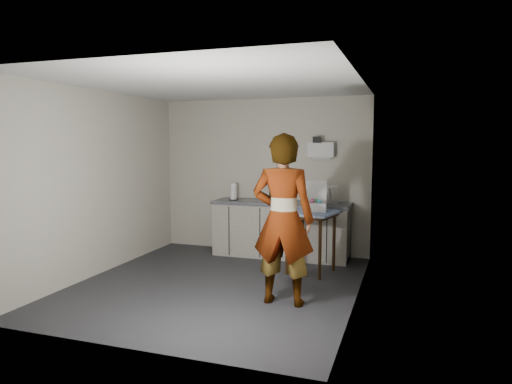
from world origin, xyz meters
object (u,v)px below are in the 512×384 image
(standing_man, at_px, (283,220))
(dish_rack, at_px, (325,199))
(soda_can, at_px, (274,198))
(bakery_box, at_px, (316,204))
(kitchen_counter, at_px, (281,231))
(dark_bottle, at_px, (271,193))
(paper_towel, at_px, (234,192))
(soap_bottle, at_px, (277,193))
(side_table, at_px, (311,219))

(standing_man, distance_m, dish_rack, 2.15)
(soda_can, distance_m, bakery_box, 1.07)
(kitchen_counter, bearing_deg, standing_man, -74.04)
(standing_man, distance_m, dark_bottle, 2.23)
(kitchen_counter, xyz_separation_m, soda_can, (-0.13, 0.00, 0.55))
(dark_bottle, bearing_deg, dish_rack, 3.95)
(paper_towel, xyz_separation_m, dish_rack, (1.52, 0.11, -0.07))
(standing_man, bearing_deg, dish_rack, -94.55)
(kitchen_counter, relative_size, bakery_box, 5.33)
(kitchen_counter, relative_size, dish_rack, 5.61)
(paper_towel, height_order, dish_rack, paper_towel)
(soda_can, distance_m, dish_rack, 0.84)
(soda_can, xyz_separation_m, bakery_box, (0.83, -0.68, 0.01))
(kitchen_counter, xyz_separation_m, dark_bottle, (-0.16, -0.01, 0.61))
(soda_can, bearing_deg, soap_bottle, -42.86)
(side_table, distance_m, dish_rack, 0.83)
(standing_man, xyz_separation_m, dark_bottle, (-0.77, 2.09, 0.05))
(standing_man, relative_size, soap_bottle, 6.53)
(side_table, xyz_separation_m, dish_rack, (0.06, 0.81, 0.20))
(soap_bottle, relative_size, dish_rack, 0.76)
(dark_bottle, height_order, paper_towel, paper_towel)
(soda_can, relative_size, paper_towel, 0.44)
(standing_man, bearing_deg, soap_bottle, -73.98)
(standing_man, xyz_separation_m, bakery_box, (0.10, 1.42, -0.00))
(paper_towel, distance_m, bakery_box, 1.63)
(standing_man, height_order, soap_bottle, standing_man)
(kitchen_counter, bearing_deg, dark_bottle, -176.96)
(standing_man, relative_size, dish_rack, 4.95)
(kitchen_counter, bearing_deg, soda_can, 179.94)
(bakery_box, bearing_deg, soap_bottle, 132.36)
(kitchen_counter, distance_m, soap_bottle, 0.64)
(soda_can, bearing_deg, standing_man, -70.82)
(kitchen_counter, distance_m, standing_man, 2.26)
(soda_can, bearing_deg, paper_towel, -175.04)
(kitchen_counter, distance_m, paper_towel, 1.02)
(kitchen_counter, bearing_deg, side_table, -49.21)
(kitchen_counter, relative_size, side_table, 2.51)
(kitchen_counter, xyz_separation_m, standing_man, (0.60, -2.10, 0.56))
(kitchen_counter, height_order, soda_can, soda_can)
(standing_man, height_order, bakery_box, standing_man)
(standing_man, distance_m, soda_can, 2.22)
(paper_towel, distance_m, dish_rack, 1.52)
(dark_bottle, relative_size, dish_rack, 0.64)
(soap_bottle, height_order, soda_can, soap_bottle)
(dish_rack, bearing_deg, standing_man, -92.94)
(dark_bottle, bearing_deg, side_table, -42.44)
(soap_bottle, relative_size, dark_bottle, 1.18)
(dish_rack, bearing_deg, soap_bottle, -169.80)
(soap_bottle, bearing_deg, side_table, -44.15)
(soda_can, distance_m, paper_towel, 0.68)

